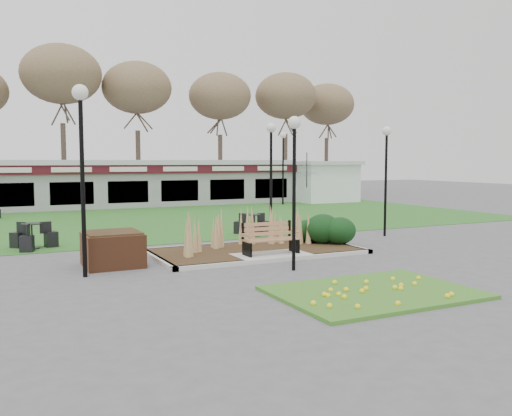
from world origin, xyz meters
name	(u,v)px	position (x,y,z in m)	size (l,w,h in m)	color
ground	(274,259)	(0.00, 0.00, 0.00)	(100.00, 100.00, 0.00)	#515154
lawn	(159,219)	(0.00, 12.00, 0.01)	(34.00, 16.00, 0.02)	#27641F
flower_bed	(374,291)	(0.00, -4.60, 0.07)	(4.20, 3.00, 0.16)	#255F1B
planting_bed	(289,238)	(1.27, 1.35, 0.37)	(6.75, 3.40, 1.27)	#301F13
park_bench	(270,238)	(0.00, 0.25, 0.59)	(1.70, 0.66, 0.93)	#946742
brick_planter	(113,249)	(-4.40, 1.00, 0.48)	(1.50, 1.50, 0.95)	brown
food_pavilion	(123,183)	(0.00, 19.96, 1.48)	(24.60, 3.40, 2.90)	gray
service_hut	(324,181)	(13.50, 18.00, 1.45)	(4.40, 3.40, 2.83)	white
tree_backdrop	(97,86)	(0.00, 28.00, 8.36)	(47.24, 5.24, 10.36)	#47382B
lamp_post_near_left	(294,159)	(-0.28, -1.65, 2.91)	(0.33, 0.33, 3.99)	black
lamp_post_near_right	(271,154)	(1.93, 3.87, 3.08)	(0.35, 0.35, 4.23)	black
lamp_post_mid_left	(81,138)	(-5.29, -0.10, 3.41)	(0.39, 0.39, 4.67)	black
lamp_post_mid_right	(386,156)	(6.08, 2.46, 3.01)	(0.34, 0.34, 4.13)	black
lamp_post_far_right	(283,152)	(9.67, 17.00, 3.41)	(0.39, 0.39, 4.68)	black
bistro_set_a	(32,240)	(-6.18, 5.00, 0.29)	(1.48, 1.52, 0.82)	black
bistro_set_c	(253,228)	(1.73, 5.00, 0.28)	(1.38, 1.43, 0.77)	black
patio_umbrella	(307,183)	(10.68, 15.72, 1.44)	(2.31, 2.33, 2.26)	black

